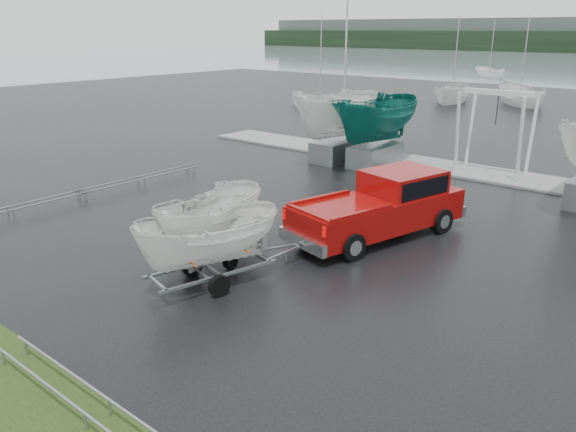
{
  "coord_description": "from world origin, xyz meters",
  "views": [
    {
      "loc": [
        12.13,
        -13.85,
        6.87
      ],
      "look_at": [
        1.34,
        -0.87,
        1.2
      ],
      "focal_mm": 35.0,
      "sensor_mm": 36.0,
      "label": 1
    }
  ],
  "objects": [
    {
      "name": "keelboat_0",
      "position": [
        -5.01,
        11.0,
        4.17
      ],
      "size": [
        2.62,
        3.2,
        10.8
      ],
      "color": "gray",
      "rests_on": "ground"
    },
    {
      "name": "moored_boat_4",
      "position": [
        -18.82,
        68.91,
        0.01
      ],
      "size": [
        3.42,
        3.41,
        11.19
      ],
      "rotation": [
        0.0,
        0.0,
        4.06
      ],
      "color": "silver",
      "rests_on": "ground"
    },
    {
      "name": "moored_boat_0",
      "position": [
        -19.63,
        29.07,
        0.01
      ],
      "size": [
        2.65,
        2.61,
        10.85
      ],
      "rotation": [
        0.0,
        0.0,
        1.81
      ],
      "color": "silver",
      "rests_on": "ground"
    },
    {
      "name": "trailer_parked",
      "position": [
        0.08,
        -2.97,
        2.76
      ],
      "size": [
        2.01,
        3.75,
        5.1
      ],
      "rotation": [
        0.0,
        0.0,
        0.17
      ],
      "color": "gray",
      "rests_on": "ground"
    },
    {
      "name": "moored_boat_1",
      "position": [
        -5.37,
        41.32,
        0.0
      ],
      "size": [
        4.16,
        4.17,
        11.88
      ],
      "rotation": [
        0.0,
        0.0,
        3.83
      ],
      "color": "silver",
      "rests_on": "ground"
    },
    {
      "name": "ground_plane",
      "position": [
        0.0,
        0.0,
        0.0
      ],
      "size": [
        120.0,
        120.0,
        0.0
      ],
      "primitive_type": "plane",
      "color": "black",
      "rests_on": "ground"
    },
    {
      "name": "trailer_hitched",
      "position": [
        1.25,
        -4.14,
        2.67
      ],
      "size": [
        2.04,
        3.78,
        4.93
      ],
      "rotation": [
        0.0,
        0.0,
        -0.25
      ],
      "color": "gray",
      "rests_on": "ground"
    },
    {
      "name": "mast_rack_1",
      "position": [
        -9.0,
        -5.0,
        0.35
      ],
      "size": [
        0.56,
        6.5,
        0.06
      ],
      "rotation": [
        0.0,
        0.0,
        1.57
      ],
      "color": "gray",
      "rests_on": "ground"
    },
    {
      "name": "boat_hoist",
      "position": [
        2.66,
        13.0,
        2.67
      ],
      "size": [
        3.3,
        2.18,
        4.12
      ],
      "color": "silver",
      "rests_on": "ground"
    },
    {
      "name": "mast_rack_2",
      "position": [
        4.0,
        -9.5,
        0.35
      ],
      "size": [
        7.0,
        0.56,
        0.06
      ],
      "color": "gray",
      "rests_on": "ground"
    },
    {
      "name": "moored_boat_6",
      "position": [
        -10.94,
        38.87,
        0.0
      ],
      "size": [
        3.26,
        3.32,
        11.68
      ],
      "rotation": [
        0.0,
        0.0,
        0.19
      ],
      "color": "silver",
      "rests_on": "ground"
    },
    {
      "name": "mast_rack_0",
      "position": [
        -9.0,
        1.0,
        0.35
      ],
      "size": [
        0.56,
        6.5,
        0.06
      ],
      "rotation": [
        0.0,
        0.0,
        1.57
      ],
      "color": "gray",
      "rests_on": "ground"
    },
    {
      "name": "pickup_truck",
      "position": [
        2.93,
        2.47,
        1.14
      ],
      "size": [
        3.77,
        6.91,
        2.18
      ],
      "rotation": [
        0.0,
        0.0,
        -0.25
      ],
      "color": "maroon",
      "rests_on": "ground"
    },
    {
      "name": "keelboat_1",
      "position": [
        -2.77,
        11.2,
        4.07
      ],
      "size": [
        2.56,
        3.2,
        7.9
      ],
      "color": "gray",
      "rests_on": "ground"
    },
    {
      "name": "dock",
      "position": [
        0.0,
        13.0,
        0.05
      ],
      "size": [
        30.0,
        3.0,
        0.12
      ],
      "primitive_type": "cube",
      "color": "gray",
      "rests_on": "ground"
    }
  ]
}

